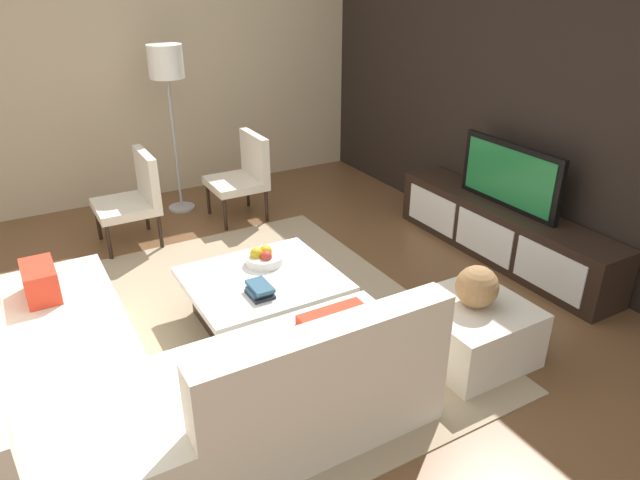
{
  "coord_description": "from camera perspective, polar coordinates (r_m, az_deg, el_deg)",
  "views": [
    {
      "loc": [
        3.26,
        -1.34,
        2.42
      ],
      "look_at": [
        -0.21,
        0.64,
        0.5
      ],
      "focal_mm": 32.4,
      "sensor_mm": 36.0,
      "label": 1
    }
  ],
  "objects": [
    {
      "name": "media_console",
      "position": [
        5.41,
        17.47,
        0.77
      ],
      "size": [
        2.3,
        0.44,
        0.5
      ],
      "color": "black",
      "rests_on": "ground"
    },
    {
      "name": "ottoman",
      "position": [
        4.04,
        14.69,
        -8.64
      ],
      "size": [
        0.7,
        0.7,
        0.4
      ],
      "primitive_type": "cube",
      "color": "beige",
      "rests_on": "ground"
    },
    {
      "name": "fruit_bowl",
      "position": [
        4.34,
        -5.59,
        -1.75
      ],
      "size": [
        0.28,
        0.28,
        0.14
      ],
      "color": "silver",
      "rests_on": "coffee_table"
    },
    {
      "name": "decorative_ball",
      "position": [
        3.86,
        15.25,
        -4.47
      ],
      "size": [
        0.28,
        0.28,
        0.28
      ],
      "primitive_type": "sphere",
      "color": "#997247",
      "rests_on": "ottoman"
    },
    {
      "name": "accent_chair_near",
      "position": [
        5.64,
        -17.82,
        4.35
      ],
      "size": [
        0.57,
        0.54,
        0.87
      ],
      "rotation": [
        0.0,
        0.0,
        -0.18
      ],
      "color": "black",
      "rests_on": "ground"
    },
    {
      "name": "feature_wall_back",
      "position": [
        5.29,
        21.47,
        12.82
      ],
      "size": [
        6.4,
        0.12,
        2.8
      ],
      "primitive_type": "cube",
      "color": "black",
      "rests_on": "ground"
    },
    {
      "name": "side_wall_left",
      "position": [
        6.72,
        -16.85,
        15.88
      ],
      "size": [
        0.12,
        5.2,
        2.8
      ],
      "primitive_type": "cube",
      "color": "#C6B28E",
      "rests_on": "ground"
    },
    {
      "name": "area_rug",
      "position": [
        4.35,
        -6.72,
        -8.3
      ],
      "size": [
        3.24,
        2.6,
        0.01
      ],
      "primitive_type": "cube",
      "color": "tan",
      "rests_on": "ground"
    },
    {
      "name": "floor_lamp",
      "position": [
        6.11,
        -14.91,
        15.82
      ],
      "size": [
        0.34,
        0.34,
        1.72
      ],
      "color": "#A5A5AA",
      "rests_on": "ground"
    },
    {
      "name": "sectional_couch",
      "position": [
        3.52,
        -16.49,
        -12.87
      ],
      "size": [
        2.3,
        2.3,
        0.84
      ],
      "color": "beige",
      "rests_on": "ground"
    },
    {
      "name": "book_stack",
      "position": [
        3.95,
        -5.96,
        -4.94
      ],
      "size": [
        0.22,
        0.15,
        0.08
      ],
      "color": "#1E232D",
      "rests_on": "coffee_table"
    },
    {
      "name": "accent_chair_far",
      "position": [
        6.02,
        -7.51,
        6.71
      ],
      "size": [
        0.56,
        0.53,
        0.87
      ],
      "rotation": [
        0.0,
        0.0,
        -0.11
      ],
      "color": "black",
      "rests_on": "ground"
    },
    {
      "name": "ground_plane",
      "position": [
        4.27,
        -6.17,
        -9.01
      ],
      "size": [
        14.0,
        14.0,
        0.0
      ],
      "primitive_type": "plane",
      "color": "brown"
    },
    {
      "name": "coffee_table",
      "position": [
        4.27,
        -5.62,
        -5.76
      ],
      "size": [
        0.94,
        1.06,
        0.38
      ],
      "color": "black",
      "rests_on": "ground"
    },
    {
      "name": "television",
      "position": [
        5.22,
        18.24,
        6.05
      ],
      "size": [
        1.06,
        0.06,
        0.56
      ],
      "color": "black",
      "rests_on": "media_console"
    }
  ]
}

